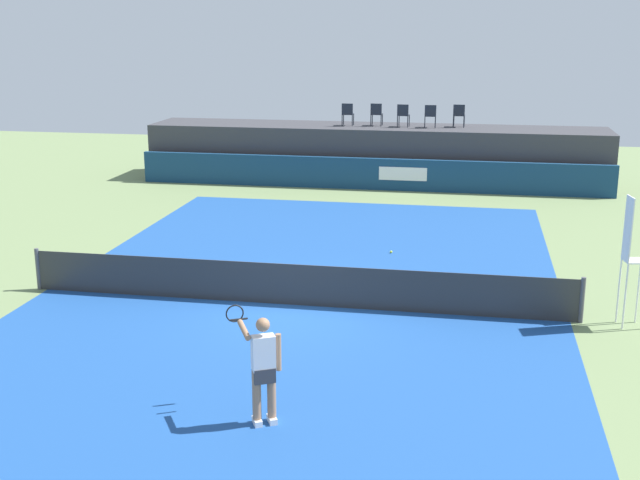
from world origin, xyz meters
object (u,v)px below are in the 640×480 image
net_post_near (38,269)px  spectator_chair_far_left (348,113)px  spectator_chair_right (430,115)px  spectator_chair_center (403,114)px  tennis_player (263,366)px  net_post_far (582,300)px  tennis_ball (391,252)px  spectator_chair_left (376,113)px  umpire_chair (631,253)px  spectator_chair_far_right (459,114)px

net_post_near → spectator_chair_far_left: bearing=71.4°
spectator_chair_right → spectator_chair_center: bearing=177.7°
spectator_chair_far_left → tennis_player: (1.84, -20.73, -1.73)m
spectator_chair_center → net_post_far: 16.14m
net_post_far → tennis_ball: net_post_far is taller
spectator_chair_left → umpire_chair: spectator_chair_left is taller
umpire_chair → tennis_ball: (-5.35, 4.70, -1.55)m
tennis_ball → tennis_player: bearing=-95.5°
spectator_chair_left → spectator_chair_center: bearing=-9.6°
tennis_ball → net_post_near: bearing=-149.4°
net_post_near → tennis_ball: size_ratio=14.71×
spectator_chair_far_left → tennis_player: bearing=-84.9°
spectator_chair_far_left → tennis_ball: size_ratio=13.06×
net_post_near → tennis_ball: 9.21m
spectator_chair_right → umpire_chair: size_ratio=0.32×
spectator_chair_far_left → net_post_near: 16.13m
spectator_chair_right → tennis_player: 20.81m
net_post_far → tennis_player: 7.83m
tennis_player → umpire_chair: bearing=41.3°
spectator_chair_far_right → spectator_chair_right: bearing=-160.3°
net_post_far → tennis_ball: bearing=133.7°
tennis_player → net_post_near: bearing=141.1°
spectator_chair_far_left → net_post_far: 16.96m
spectator_chair_far_right → net_post_near: spectator_chair_far_right is taller
spectator_chair_far_left → tennis_ball: bearing=-74.9°
spectator_chair_left → tennis_player: spectator_chair_left is taller
umpire_chair → net_post_far: umpire_chair is taller
spectator_chair_center → net_post_near: spectator_chair_center is taller
spectator_chair_far_right → umpire_chair: (3.84, -15.51, -1.11)m
tennis_ball → spectator_chair_center: bearing=93.5°
spectator_chair_center → spectator_chair_far_right: 2.17m
umpire_chair → tennis_player: bearing=-138.7°
spectator_chair_center → umpire_chair: size_ratio=0.32×
net_post_near → tennis_player: 8.91m
spectator_chair_far_right → net_post_near: (-9.42, -15.50, -2.19)m
spectator_chair_right → tennis_ball: (-0.41, -10.42, -2.66)m
spectator_chair_far_left → net_post_far: bearing=-64.2°
spectator_chair_center → tennis_ball: (0.64, -10.47, -2.66)m
spectator_chair_left → net_post_near: 16.69m
spectator_chair_center → umpire_chair: (5.99, -15.17, -1.11)m
spectator_chair_far_right → spectator_chair_left: bearing=-177.0°
spectator_chair_far_right → umpire_chair: spectator_chair_far_right is taller
spectator_chair_left → tennis_ball: (1.71, -10.65, -2.66)m
net_post_near → spectator_chair_right: bearing=61.1°
spectator_chair_center → tennis_ball: size_ratio=13.06×
spectator_chair_far_left → spectator_chair_right: 3.24m
spectator_chair_left → net_post_far: size_ratio=0.89×
umpire_chair → spectator_chair_center: bearing=111.5°
spectator_chair_left → umpire_chair: bearing=-65.3°
spectator_chair_far_right → net_post_far: 15.93m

